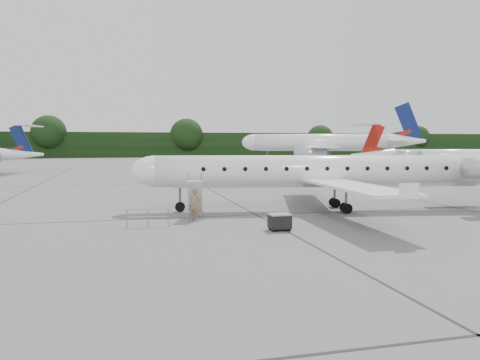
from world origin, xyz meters
name	(u,v)px	position (x,y,z in m)	size (l,w,h in m)	color
ground	(350,224)	(0.00, 0.00, 0.00)	(320.00, 320.00, 0.00)	slate
treeline	(163,145)	(0.00, 130.00, 4.00)	(260.00, 4.00, 8.00)	black
main_regional_jet	(326,155)	(0.93, 5.41, 3.72)	(29.05, 20.92, 7.45)	white
airstair	(195,198)	(-8.07, 4.58, 1.17)	(0.85, 2.46, 2.33)	white
passenger	(195,205)	(-8.30, 3.22, 0.94)	(0.69, 0.45, 1.88)	#826247
safety_railing	(148,218)	(-11.07, 1.82, 0.50)	(2.20, 0.08, 1.00)	gray
baggage_cart	(280,222)	(-4.44, -0.83, 0.47)	(1.08, 0.87, 0.93)	black
bg_narrowbody	(320,134)	(29.14, 70.85, 6.52)	(36.31, 26.15, 13.04)	white
bg_regional_right	(469,149)	(35.64, 33.39, 3.67)	(27.96, 20.13, 7.33)	white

